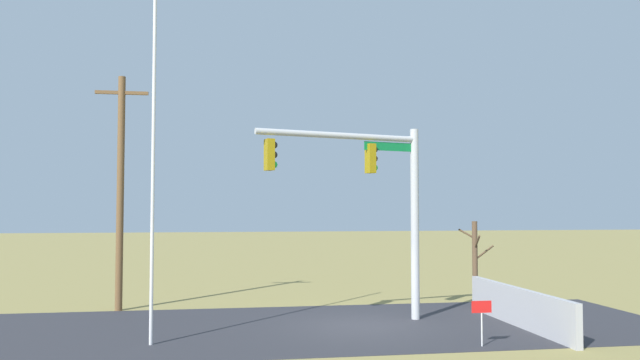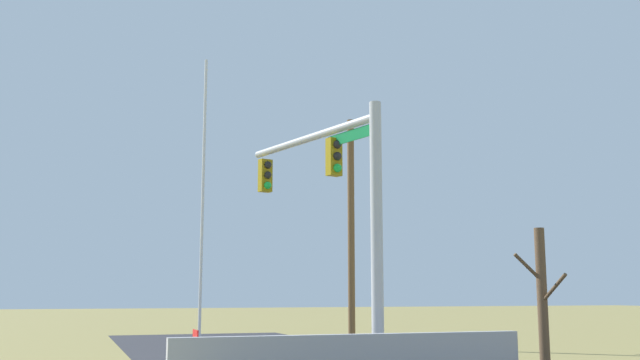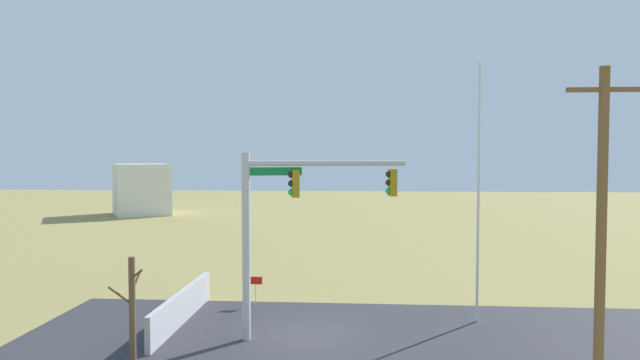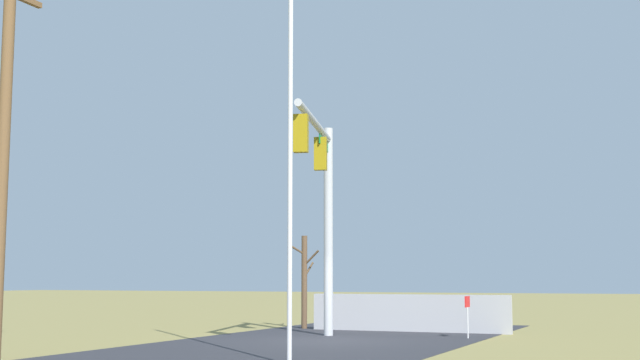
{
  "view_description": "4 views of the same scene",
  "coord_description": "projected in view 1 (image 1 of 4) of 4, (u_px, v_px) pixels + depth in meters",
  "views": [
    {
      "loc": [
        -4.35,
        -19.09,
        3.69
      ],
      "look_at": [
        -1.41,
        -0.69,
        4.57
      ],
      "focal_mm": 34.29,
      "sensor_mm": 36.0,
      "label": 1
    },
    {
      "loc": [
        17.05,
        -5.89,
        1.93
      ],
      "look_at": [
        -1.36,
        0.55,
        5.03
      ],
      "focal_mm": 40.15,
      "sensor_mm": 36.0,
      "label": 2
    },
    {
      "loc": [
        -1.68,
        18.32,
        6.22
      ],
      "look_at": [
        -0.37,
        -0.5,
        5.43
      ],
      "focal_mm": 29.67,
      "sensor_mm": 36.0,
      "label": 3
    },
    {
      "loc": [
        -21.9,
        -9.14,
        1.73
      ],
      "look_at": [
        -0.54,
        -0.09,
        4.45
      ],
      "focal_mm": 47.3,
      "sensor_mm": 36.0,
      "label": 4
    }
  ],
  "objects": [
    {
      "name": "ground_plane",
      "position": [
        360.0,
        325.0,
        19.34
      ],
      "size": [
        160.0,
        160.0,
        0.0
      ],
      "primitive_type": "plane",
      "color": "olive"
    },
    {
      "name": "road_surface",
      "position": [
        233.0,
        329.0,
        18.71
      ],
      "size": [
        28.0,
        8.0,
        0.01
      ],
      "primitive_type": "cube",
      "color": "#2D2D33",
      "rests_on": "ground_plane"
    },
    {
      "name": "sidewalk_corner",
      "position": [
        444.0,
        318.0,
        20.54
      ],
      "size": [
        6.0,
        6.0,
        0.01
      ],
      "primitive_type": "cube",
      "color": "#B7B5AD",
      "rests_on": "ground_plane"
    },
    {
      "name": "retaining_fence",
      "position": [
        518.0,
        307.0,
        19.2
      ],
      "size": [
        0.2,
        6.69,
        1.21
      ],
      "primitive_type": "cube",
      "color": "#A8A8AD",
      "rests_on": "ground_plane"
    },
    {
      "name": "signal_mast",
      "position": [
        376.0,
        187.0,
        20.0
      ],
      "size": [
        5.61,
        1.68,
        6.39
      ],
      "color": "#B2B5BA",
      "rests_on": "ground_plane"
    },
    {
      "name": "flagpole",
      "position": [
        153.0,
        165.0,
        16.77
      ],
      "size": [
        0.1,
        0.1,
        9.78
      ],
      "primitive_type": "cylinder",
      "color": "silver",
      "rests_on": "ground_plane"
    },
    {
      "name": "utility_pole",
      "position": [
        120.0,
        188.0,
        22.36
      ],
      "size": [
        1.9,
        0.26,
        8.58
      ],
      "color": "brown",
      "rests_on": "ground_plane"
    },
    {
      "name": "bare_tree",
      "position": [
        475.0,
        262.0,
        23.08
      ],
      "size": [
        1.27,
        1.02,
        3.22
      ],
      "color": "brown",
      "rests_on": "ground_plane"
    },
    {
      "name": "open_sign",
      "position": [
        482.0,
        313.0,
        16.39
      ],
      "size": [
        0.56,
        0.04,
        1.22
      ],
      "color": "silver",
      "rests_on": "ground_plane"
    }
  ]
}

